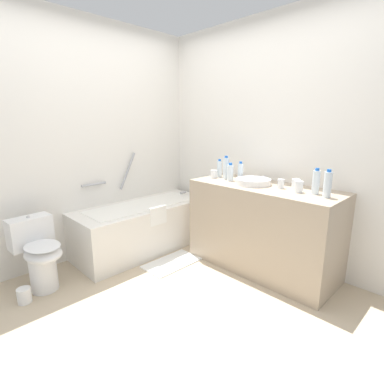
# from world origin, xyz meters

# --- Properties ---
(ground_plane) EXTENTS (3.84, 3.84, 0.00)m
(ground_plane) POSITION_xyz_m (0.00, 0.00, 0.00)
(ground_plane) COLOR #C1AD8E
(wall_back_tiled) EXTENTS (3.24, 0.10, 2.56)m
(wall_back_tiled) POSITION_xyz_m (0.00, 1.45, 1.28)
(wall_back_tiled) COLOR white
(wall_back_tiled) RESTS_ON ground_plane
(wall_right_mirror) EXTENTS (0.10, 3.20, 2.56)m
(wall_right_mirror) POSITION_xyz_m (1.47, 0.00, 1.28)
(wall_right_mirror) COLOR white
(wall_right_mirror) RESTS_ON ground_plane
(bathtub) EXTENTS (1.63, 0.66, 1.12)m
(bathtub) POSITION_xyz_m (0.54, 1.07, 0.29)
(bathtub) COLOR silver
(bathtub) RESTS_ON ground_plane
(toilet) EXTENTS (0.37, 0.54, 0.66)m
(toilet) POSITION_xyz_m (-0.65, 1.02, 0.35)
(toilet) COLOR white
(toilet) RESTS_ON ground_plane
(vanity_counter) EXTENTS (0.61, 1.48, 0.88)m
(vanity_counter) POSITION_xyz_m (1.11, -0.17, 0.44)
(vanity_counter) COLOR tan
(vanity_counter) RESTS_ON ground_plane
(sink_basin) EXTENTS (0.35, 0.35, 0.06)m
(sink_basin) POSITION_xyz_m (1.09, -0.06, 0.90)
(sink_basin) COLOR white
(sink_basin) RESTS_ON vanity_counter
(sink_faucet) EXTENTS (0.10, 0.15, 0.06)m
(sink_faucet) POSITION_xyz_m (1.29, -0.06, 0.90)
(sink_faucet) COLOR #B2B2B7
(sink_faucet) RESTS_ON vanity_counter
(water_bottle_0) EXTENTS (0.06, 0.06, 0.24)m
(water_bottle_0) POSITION_xyz_m (1.08, -0.78, 0.99)
(water_bottle_0) COLOR silver
(water_bottle_0) RESTS_ON vanity_counter
(water_bottle_1) EXTENTS (0.07, 0.07, 0.19)m
(water_bottle_1) POSITION_xyz_m (1.07, 0.23, 0.96)
(water_bottle_1) COLOR silver
(water_bottle_1) RESTS_ON vanity_counter
(water_bottle_2) EXTENTS (0.06, 0.06, 0.26)m
(water_bottle_2) POSITION_xyz_m (1.11, 0.31, 1.00)
(water_bottle_2) COLOR silver
(water_bottle_2) RESTS_ON vanity_counter
(water_bottle_3) EXTENTS (0.06, 0.06, 0.21)m
(water_bottle_3) POSITION_xyz_m (1.15, 0.44, 0.97)
(water_bottle_3) COLOR silver
(water_bottle_3) RESTS_ON vanity_counter
(water_bottle_4) EXTENTS (0.06, 0.06, 0.23)m
(water_bottle_4) POSITION_xyz_m (1.14, -0.66, 0.98)
(water_bottle_4) COLOR silver
(water_bottle_4) RESTS_ON vanity_counter
(water_bottle_5) EXTENTS (0.06, 0.06, 0.20)m
(water_bottle_5) POSITION_xyz_m (1.17, 0.16, 0.97)
(water_bottle_5) COLOR silver
(water_bottle_5) RESTS_ON vanity_counter
(drinking_glass_0) EXTENTS (0.08, 0.08, 0.10)m
(drinking_glass_0) POSITION_xyz_m (1.09, -0.53, 0.93)
(drinking_glass_0) COLOR white
(drinking_glass_0) RESTS_ON vanity_counter
(drinking_glass_1) EXTENTS (0.06, 0.06, 0.09)m
(drinking_glass_1) POSITION_xyz_m (1.12, -0.34, 0.92)
(drinking_glass_1) COLOR white
(drinking_glass_1) RESTS_ON vanity_counter
(drinking_glass_2) EXTENTS (0.08, 0.08, 0.10)m
(drinking_glass_2) POSITION_xyz_m (1.16, -0.47, 0.93)
(drinking_glass_2) COLOR white
(drinking_glass_2) RESTS_ON vanity_counter
(drinking_glass_3) EXTENTS (0.07, 0.07, 0.09)m
(drinking_glass_3) POSITION_xyz_m (1.07, 0.45, 0.92)
(drinking_glass_3) COLOR white
(drinking_glass_3) RESTS_ON vanity_counter
(bath_mat) EXTENTS (0.60, 0.33, 0.01)m
(bath_mat) POSITION_xyz_m (0.51, 0.54, 0.01)
(bath_mat) COLOR white
(bath_mat) RESTS_ON ground_plane
(toilet_paper_roll) EXTENTS (0.11, 0.11, 0.13)m
(toilet_paper_roll) POSITION_xyz_m (-0.84, 0.88, 0.07)
(toilet_paper_roll) COLOR white
(toilet_paper_roll) RESTS_ON ground_plane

